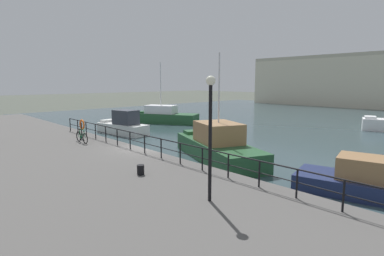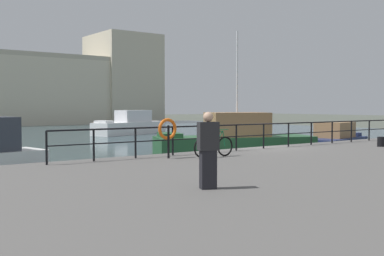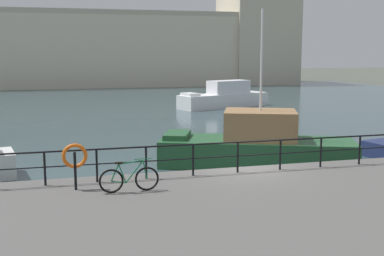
{
  "view_description": "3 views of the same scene",
  "coord_description": "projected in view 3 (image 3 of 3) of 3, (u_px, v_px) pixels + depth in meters",
  "views": [
    {
      "loc": [
        15.55,
        -10.45,
        5.11
      ],
      "look_at": [
        -2.01,
        5.92,
        1.47
      ],
      "focal_mm": 28.41,
      "sensor_mm": 36.0,
      "label": 1
    },
    {
      "loc": [
        -14.89,
        -14.99,
        2.86
      ],
      "look_at": [
        -1.28,
        3.27,
        1.79
      ],
      "focal_mm": 43.89,
      "sensor_mm": 36.0,
      "label": 2
    },
    {
      "loc": [
        -6.25,
        -16.22,
        5.14
      ],
      "look_at": [
        -0.97,
        3.25,
        2.0
      ],
      "focal_mm": 46.38,
      "sensor_mm": 36.0,
      "label": 3
    }
  ],
  "objects": [
    {
      "name": "water_basin",
      "position": [
        127.0,
        106.0,
        46.68
      ],
      "size": [
        80.0,
        60.0,
        0.01
      ],
      "primitive_type": "cube",
      "color": "#33474C",
      "rests_on": "ground_plane"
    },
    {
      "name": "ground_plane",
      "position": [
        241.0,
        195.0,
        17.88
      ],
      "size": [
        240.0,
        240.0,
        0.0
      ],
      "primitive_type": "plane",
      "color": "#4C5147"
    },
    {
      "name": "moored_blue_motorboat",
      "position": [
        256.0,
        145.0,
        22.33
      ],
      "size": [
        9.02,
        5.78,
        6.94
      ],
      "rotation": [
        0.0,
        0.0,
        2.75
      ],
      "color": "#23512D",
      "rests_on": "water_basin"
    },
    {
      "name": "moored_white_yacht",
      "position": [
        224.0,
        97.0,
        45.62
      ],
      "size": [
        9.19,
        5.19,
        2.44
      ],
      "rotation": [
        0.0,
        0.0,
        3.49
      ],
      "color": "white",
      "rests_on": "water_basin"
    },
    {
      "name": "quay_railing",
      "position": [
        301.0,
        148.0,
        17.39
      ],
      "size": [
        23.66,
        0.07,
        1.08
      ],
      "color": "black",
      "rests_on": "quay_promenade"
    },
    {
      "name": "parked_bicycle",
      "position": [
        129.0,
        179.0,
        14.51
      ],
      "size": [
        1.77,
        0.09,
        0.98
      ],
      "rotation": [
        0.0,
        0.0,
        0.0
      ],
      "color": "black",
      "rests_on": "quay_promenade"
    },
    {
      "name": "harbor_building",
      "position": [
        137.0,
        48.0,
        73.89
      ],
      "size": [
        59.2,
        11.35,
        15.09
      ],
      "color": "beige",
      "rests_on": "ground_plane"
    },
    {
      "name": "quay_promenade",
      "position": [
        341.0,
        250.0,
        11.6
      ],
      "size": [
        56.0,
        13.0,
        1.04
      ],
      "primitive_type": "cube",
      "color": "#565451",
      "rests_on": "ground_plane"
    },
    {
      "name": "life_ring_stand",
      "position": [
        75.0,
        157.0,
        14.69
      ],
      "size": [
        0.75,
        0.16,
        1.4
      ],
      "color": "black",
      "rests_on": "quay_promenade"
    }
  ]
}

